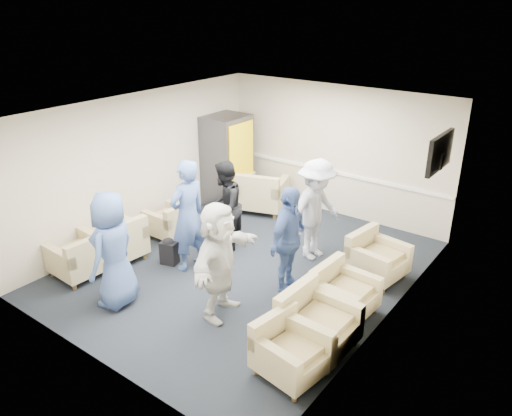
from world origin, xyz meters
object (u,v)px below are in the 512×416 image
Objects in this scene: armchair_left_far at (171,222)px; person_back_left at (225,207)px; armchair_right_midfar at (342,294)px; person_mid_left at (188,216)px; armchair_right_far at (375,259)px; person_mid_right at (288,240)px; person_front_left at (113,250)px; armchair_right_near at (289,351)px; person_front_right at (219,261)px; armchair_left_mid at (116,242)px; armchair_corner at (262,194)px; armchair_left_near at (81,259)px; armchair_right_midnear at (315,324)px; vending_machine at (227,161)px; person_back_right at (316,210)px.

armchair_left_far is 0.46× the size of person_back_left.
person_mid_left reaches higher than armchair_right_midfar.
person_mid_right is (-0.93, -1.18, 0.54)m from armchair_right_far.
person_front_left is 2.60m from person_mid_right.
person_front_right is at bearing 81.74° from armchair_right_near.
armchair_left_far is at bearing 88.94° from armchair_right_midfar.
person_front_left reaches higher than armchair_right_far.
armchair_corner is at bearing 172.42° from armchair_left_mid.
armchair_left_near is 0.94× the size of armchair_right_midnear.
armchair_left_near is 0.51× the size of person_back_left.
armchair_left_near is at bearing -88.68° from vending_machine.
armchair_left_far is (0.14, 1.93, -0.02)m from armchair_left_near.
vending_machine reaches higher than person_front_right.
person_back_left is (1.37, -1.73, -0.15)m from vending_machine.
armchair_right_midnear reaches higher than armchair_right_far.
person_front_right reaches higher than armchair_corner.
armchair_corner is at bearing 176.38° from person_back_left.
vending_machine is at bearing 63.95° from armchair_right_midfar.
armchair_right_midfar is at bearing 7.07° from armchair_right_midnear.
person_front_left is (-2.82, -1.78, 0.58)m from armchair_right_midfar.
armchair_right_midnear is 0.52× the size of person_mid_right.
person_mid_left is at bearing 96.66° from person_mid_right.
person_back_left reaches higher than armchair_corner.
armchair_left_mid reaches higher than armchair_left_near.
armchair_left_far is 0.64× the size of armchair_corner.
armchair_left_near is 2.57m from person_back_left.
armchair_left_near is 1.02× the size of armchair_right_midfar.
person_front_left reaches higher than armchair_left_far.
armchair_right_far is 3.15m from person_mid_left.
armchair_corner is at bearing 78.90° from armchair_right_far.
person_front_right is (-1.48, 0.45, 0.56)m from armchair_right_near.
person_mid_right is at bearing -31.57° from person_front_right.
vending_machine reaches higher than armchair_right_far.
person_mid_left is (-2.78, 0.57, 0.61)m from armchair_right_midnear.
person_front_right reaches higher than armchair_left_far.
armchair_left_far is at bearing -171.36° from person_front_left.
person_mid_left is 1.77m from person_mid_right.
armchair_left_far is at bearing 78.75° from person_mid_right.
person_front_left is (-2.90, -0.87, 0.55)m from armchair_right_midnear.
armchair_right_midfar is 0.42× the size of vending_machine.
person_mid_left is 1.11× the size of person_mid_right.
person_front_right is at bearing 153.12° from person_mid_right.
person_front_right is at bearing 61.29° from armchair_left_far.
armchair_corner is 0.70× the size of person_mid_right.
person_mid_right is (1.72, 0.40, -0.09)m from person_mid_left.
person_front_left is at bearing 125.66° from armchair_right_midfar.
armchair_left_mid is at bearing -56.59° from person_mid_left.
armchair_corner is at bearing 171.75° from armchair_left_near.
person_back_right is (-1.27, 2.14, 0.56)m from armchair_right_midnear.
person_back_left is at bearing -177.03° from person_mid_left.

